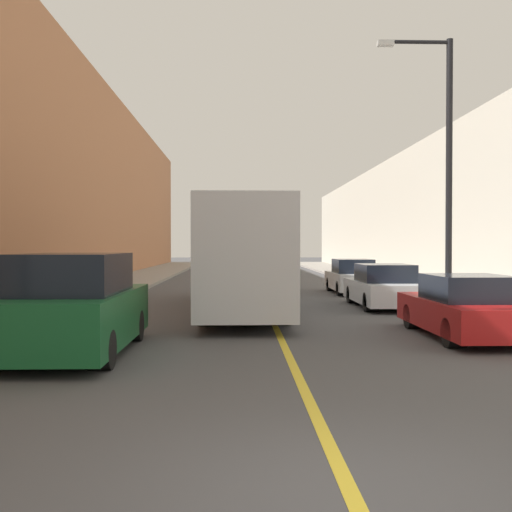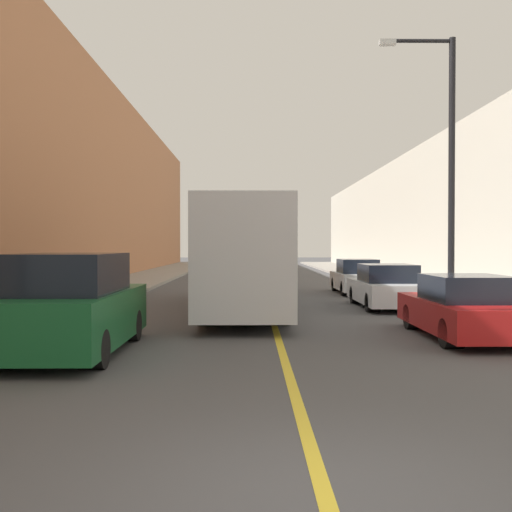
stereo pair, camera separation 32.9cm
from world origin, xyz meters
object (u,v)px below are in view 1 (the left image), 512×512
object	(u,v)px
bus	(243,255)
car_right_near	(465,309)
street_lamp_right	(443,158)
parked_suv_left	(76,308)
car_right_mid	(383,288)
car_right_far	(352,278)

from	to	relation	value
bus	car_right_near	bearing A→B (deg)	-50.58
car_right_near	street_lamp_right	distance (m)	6.60
parked_suv_left	street_lamp_right	xyz separation A→B (m)	(9.51, 6.86, 3.94)
car_right_mid	bus	bearing A→B (deg)	-173.09
bus	car_right_mid	bearing A→B (deg)	6.91
car_right_near	street_lamp_right	size ratio (longest dim) A/B	0.55
car_right_far	street_lamp_right	bearing A→B (deg)	-79.80
car_right_mid	car_right_far	world-z (taller)	car_right_far
bus	street_lamp_right	world-z (taller)	street_lamp_right
car_right_mid	parked_suv_left	bearing A→B (deg)	-133.24
bus	car_right_far	xyz separation A→B (m)	(4.83, 6.55, -1.11)
bus	street_lamp_right	xyz separation A→B (m)	(6.21, -1.14, 3.04)
bus	car_right_near	xyz separation A→B (m)	(5.01, -6.10, -1.14)
street_lamp_right	car_right_near	bearing A→B (deg)	-103.59
car_right_mid	car_right_far	distance (m)	5.98
parked_suv_left	car_right_near	distance (m)	8.53
car_right_near	car_right_far	world-z (taller)	car_right_far
bus	street_lamp_right	distance (m)	7.01
bus	street_lamp_right	bearing A→B (deg)	-10.36
car_right_far	street_lamp_right	distance (m)	8.85
bus	parked_suv_left	size ratio (longest dim) A/B	2.53
bus	car_right_mid	xyz separation A→B (m)	(4.77, 0.58, -1.12)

